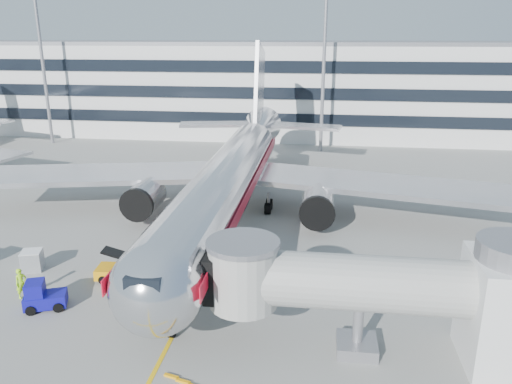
# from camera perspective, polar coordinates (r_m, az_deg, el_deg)

# --- Properties ---
(ground) EXTENTS (180.00, 180.00, 0.00)m
(ground) POSITION_cam_1_polar(r_m,az_deg,el_deg) (37.15, -5.94, -9.29)
(ground) COLOR gray
(ground) RESTS_ON ground
(lead_in_line) EXTENTS (0.25, 70.00, 0.01)m
(lead_in_line) POSITION_cam_1_polar(r_m,az_deg,el_deg) (46.08, -3.07, -3.73)
(lead_in_line) COLOR #EEB60C
(lead_in_line) RESTS_ON ground
(main_jet) EXTENTS (50.95, 48.70, 16.06)m
(main_jet) POSITION_cam_1_polar(r_m,az_deg,el_deg) (46.34, -2.77, 1.91)
(main_jet) COLOR silver
(main_jet) RESTS_ON ground
(jet_bridge) EXTENTS (17.80, 4.50, 7.00)m
(jet_bridge) POSITION_cam_1_polar(r_m,az_deg,el_deg) (27.66, 15.40, -10.81)
(jet_bridge) COLOR silver
(jet_bridge) RESTS_ON ground
(terminal) EXTENTS (150.00, 24.25, 15.60)m
(terminal) POSITION_cam_1_polar(r_m,az_deg,el_deg) (90.91, 2.51, 11.93)
(terminal) COLOR silver
(terminal) RESTS_ON ground
(light_mast_west) EXTENTS (2.40, 1.20, 25.45)m
(light_mast_west) POSITION_cam_1_polar(r_m,az_deg,el_deg) (85.81, -23.39, 14.97)
(light_mast_west) COLOR gray
(light_mast_west) RESTS_ON ground
(light_mast_centre) EXTENTS (2.40, 1.20, 25.45)m
(light_mast_centre) POSITION_cam_1_polar(r_m,az_deg,el_deg) (74.18, 7.83, 15.99)
(light_mast_centre) COLOR gray
(light_mast_centre) RESTS_ON ground
(belt_loader) EXTENTS (4.98, 2.09, 2.35)m
(belt_loader) POSITION_cam_1_polar(r_m,az_deg,el_deg) (36.99, -14.22, -8.74)
(belt_loader) COLOR orange
(belt_loader) RESTS_ON ground
(baggage_tug) EXTENTS (2.88, 2.33, 1.90)m
(baggage_tug) POSITION_cam_1_polar(r_m,az_deg,el_deg) (35.08, -23.23, -10.94)
(baggage_tug) COLOR #0E0C8D
(baggage_tug) RESTS_ON ground
(cargo_container_front) EXTENTS (1.76, 1.76, 1.50)m
(cargo_container_front) POSITION_cam_1_polar(r_m,az_deg,el_deg) (40.78, -24.21, -7.14)
(cargo_container_front) COLOR #B6B9BE
(cargo_container_front) RESTS_ON ground
(ramp_worker) EXTENTS (0.81, 0.90, 2.06)m
(ramp_worker) POSITION_cam_1_polar(r_m,az_deg,el_deg) (36.90, -25.25, -9.42)
(ramp_worker) COLOR #B2FF1A
(ramp_worker) RESTS_ON ground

